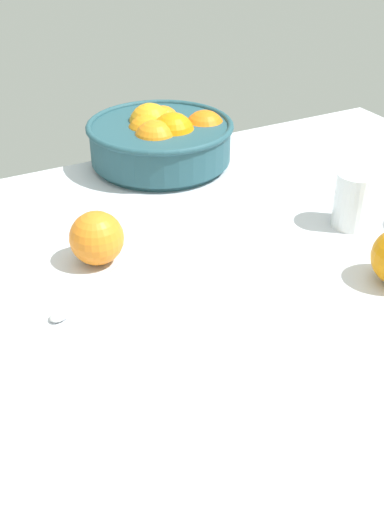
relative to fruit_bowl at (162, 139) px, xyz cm
name	(u,v)px	position (x,y,z in cm)	size (l,w,h in cm)	color
ground_plane	(197,312)	(-16.28, -44.69, -6.81)	(148.75, 105.73, 3.00)	silver
fruit_bowl	(162,139)	(0.00, 0.00, 0.00)	(28.79, 28.79, 11.47)	#234C56
juice_glass	(354,203)	(17.01, -37.27, -1.30)	(6.84, 6.84, 9.34)	white
loose_orange_3	(97,238)	(-24.36, -28.20, -1.22)	(8.19, 8.19, 8.19)	orange
spoon	(76,301)	(-30.93, -36.99, -4.88)	(13.82, 9.96, 1.00)	silver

